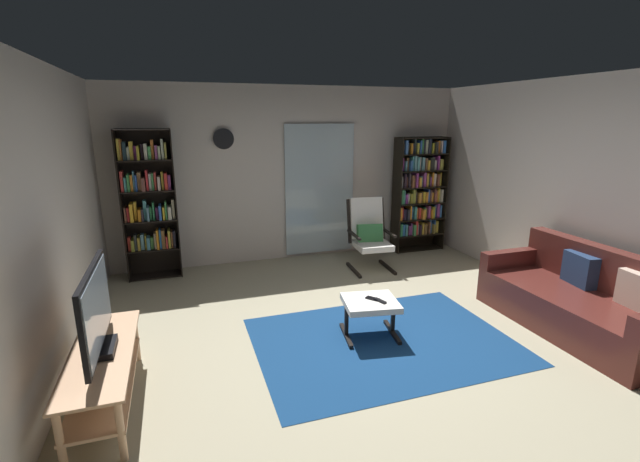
# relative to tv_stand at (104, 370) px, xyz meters

# --- Properties ---
(ground_plane) EXTENTS (7.02, 7.02, 0.00)m
(ground_plane) POSITION_rel_tv_stand_xyz_m (2.31, 0.26, -0.31)
(ground_plane) COLOR tan
(wall_back) EXTENTS (5.60, 0.06, 2.60)m
(wall_back) POSITION_rel_tv_stand_xyz_m (2.31, 3.16, 0.99)
(wall_back) COLOR beige
(wall_back) RESTS_ON ground
(wall_left) EXTENTS (0.06, 6.00, 2.60)m
(wall_left) POSITION_rel_tv_stand_xyz_m (-0.39, 0.26, 0.99)
(wall_left) COLOR beige
(wall_left) RESTS_ON ground
(wall_right) EXTENTS (0.06, 6.00, 2.60)m
(wall_right) POSITION_rel_tv_stand_xyz_m (5.01, 0.26, 0.99)
(wall_right) COLOR beige
(wall_right) RESTS_ON ground
(glass_door_panel) EXTENTS (1.10, 0.01, 2.00)m
(glass_door_panel) POSITION_rel_tv_stand_xyz_m (2.73, 3.09, 0.74)
(glass_door_panel) COLOR silver
(area_rug) EXTENTS (2.48, 1.79, 0.01)m
(area_rug) POSITION_rel_tv_stand_xyz_m (2.44, 0.24, -0.30)
(area_rug) COLOR navy
(area_rug) RESTS_ON ground
(tv_stand) EXTENTS (0.44, 1.37, 0.46)m
(tv_stand) POSITION_rel_tv_stand_xyz_m (0.00, 0.00, 0.00)
(tv_stand) COLOR tan
(tv_stand) RESTS_ON ground
(television) EXTENTS (0.20, 1.02, 0.64)m
(television) POSITION_rel_tv_stand_xyz_m (0.00, 0.00, 0.46)
(television) COLOR black
(television) RESTS_ON tv_stand
(bookshelf_near_tv) EXTENTS (0.69, 0.30, 2.00)m
(bookshelf_near_tv) POSITION_rel_tv_stand_xyz_m (0.25, 2.90, 0.75)
(bookshelf_near_tv) COLOR black
(bookshelf_near_tv) RESTS_ON ground
(bookshelf_near_sofa) EXTENTS (0.85, 0.30, 1.84)m
(bookshelf_near_sofa) POSITION_rel_tv_stand_xyz_m (4.36, 2.89, 0.68)
(bookshelf_near_sofa) COLOR black
(bookshelf_near_sofa) RESTS_ON ground
(leather_sofa) EXTENTS (0.88, 1.94, 0.84)m
(leather_sofa) POSITION_rel_tv_stand_xyz_m (4.48, -0.16, -0.01)
(leather_sofa) COLOR #57241F
(leather_sofa) RESTS_ON ground
(lounge_armchair) EXTENTS (0.61, 0.69, 1.02)m
(lounge_armchair) POSITION_rel_tv_stand_xyz_m (3.21, 2.28, 0.23)
(lounge_armchair) COLOR black
(lounge_armchair) RESTS_ON ground
(ottoman) EXTENTS (0.59, 0.56, 0.39)m
(ottoman) POSITION_rel_tv_stand_xyz_m (2.36, 0.38, 0.01)
(ottoman) COLOR white
(ottoman) RESTS_ON ground
(tv_remote) EXTENTS (0.08, 0.15, 0.02)m
(tv_remote) POSITION_rel_tv_stand_xyz_m (2.43, 0.32, 0.09)
(tv_remote) COLOR black
(tv_remote) RESTS_ON ottoman
(cell_phone) EXTENTS (0.14, 0.15, 0.01)m
(cell_phone) POSITION_rel_tv_stand_xyz_m (2.39, 0.40, 0.09)
(cell_phone) COLOR black
(cell_phone) RESTS_ON ottoman
(wall_clock) EXTENTS (0.29, 0.03, 0.29)m
(wall_clock) POSITION_rel_tv_stand_xyz_m (1.30, 3.08, 1.54)
(wall_clock) COLOR silver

